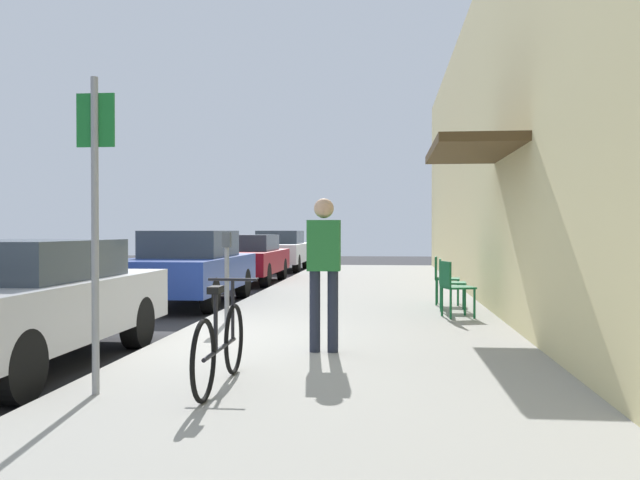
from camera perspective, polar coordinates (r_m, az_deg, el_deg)
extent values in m
plane|color=#2D2D30|center=(8.72, -13.16, -8.89)|extent=(60.00, 60.00, 0.00)
cube|color=#9E9B93|center=(10.24, 2.69, -7.08)|extent=(4.50, 32.00, 0.12)
cube|color=beige|center=(10.43, 16.18, 9.66)|extent=(0.30, 32.00, 6.15)
cube|color=#4C381E|center=(9.77, 12.64, 7.47)|extent=(1.10, 2.80, 0.12)
cube|color=#B7B7BC|center=(7.79, -24.32, -5.41)|extent=(1.80, 4.40, 0.62)
cube|color=#333D47|center=(7.89, -23.80, -1.55)|extent=(1.48, 2.11, 0.42)
cylinder|color=black|center=(8.72, -15.22, -6.77)|extent=(0.22, 0.64, 0.64)
cylinder|color=black|center=(9.40, -24.34, -6.26)|extent=(0.22, 0.64, 0.64)
cylinder|color=black|center=(6.28, -24.27, -9.78)|extent=(0.22, 0.64, 0.64)
cube|color=navy|center=(13.49, -11.06, -2.74)|extent=(1.80, 4.40, 0.63)
cube|color=#333D47|center=(13.61, -10.88, -0.30)|extent=(1.48, 2.11, 0.51)
cylinder|color=black|center=(14.63, -6.53, -3.68)|extent=(0.22, 0.64, 0.64)
cylinder|color=black|center=(15.04, -12.45, -3.57)|extent=(0.22, 0.64, 0.64)
cylinder|color=black|center=(11.99, -9.30, -4.68)|extent=(0.22, 0.64, 0.64)
cylinder|color=black|center=(12.49, -16.36, -4.48)|extent=(0.22, 0.64, 0.64)
cube|color=maroon|center=(18.71, -6.30, -1.80)|extent=(1.80, 4.40, 0.59)
cube|color=#333D47|center=(18.84, -6.20, -0.22)|extent=(1.48, 2.11, 0.44)
cylinder|color=black|center=(19.93, -3.25, -2.48)|extent=(0.22, 0.64, 0.64)
cylinder|color=black|center=(20.23, -7.69, -2.44)|extent=(0.22, 0.64, 0.64)
cylinder|color=black|center=(17.24, -4.66, -3.00)|extent=(0.22, 0.64, 0.64)
cylinder|color=black|center=(17.59, -9.75, -2.93)|extent=(0.22, 0.64, 0.64)
cube|color=silver|center=(24.55, -3.42, -1.08)|extent=(1.80, 4.40, 0.67)
cube|color=#333D47|center=(24.69, -3.37, 0.25)|extent=(1.48, 2.11, 0.47)
cylinder|color=black|center=(25.81, -1.20, -1.73)|extent=(0.22, 0.64, 0.64)
cylinder|color=black|center=(26.04, -4.67, -1.71)|extent=(0.22, 0.64, 0.64)
cylinder|color=black|center=(23.10, -2.01, -2.03)|extent=(0.22, 0.64, 0.64)
cylinder|color=black|center=(23.37, -5.87, -2.00)|extent=(0.22, 0.64, 0.64)
cylinder|color=slate|center=(9.94, -7.91, -3.78)|extent=(0.07, 0.07, 1.10)
cube|color=#383D42|center=(9.91, -7.91, 0.02)|extent=(0.12, 0.10, 0.22)
cylinder|color=gray|center=(5.80, -18.53, 0.32)|extent=(0.06, 0.06, 2.60)
cube|color=#19722D|center=(5.89, -18.49, 9.61)|extent=(0.32, 0.02, 0.44)
torus|color=black|center=(6.41, -7.30, -8.32)|extent=(0.04, 0.66, 0.66)
torus|color=black|center=(5.40, -9.84, -10.03)|extent=(0.04, 0.66, 0.66)
cylinder|color=black|center=(5.90, -8.46, -9.10)|extent=(0.04, 1.05, 0.04)
cylinder|color=black|center=(5.72, -8.84, -6.89)|extent=(0.04, 0.04, 0.50)
cube|color=black|center=(5.69, -8.84, -4.19)|extent=(0.10, 0.20, 0.06)
cylinder|color=black|center=(6.32, -7.41, -5.88)|extent=(0.03, 0.03, 0.56)
cylinder|color=black|center=(6.29, -7.42, -3.35)|extent=(0.46, 0.03, 0.03)
cylinder|color=#14592D|center=(10.90, 12.19, -5.10)|extent=(0.04, 0.04, 0.45)
cylinder|color=#14592D|center=(10.55, 12.96, -5.30)|extent=(0.04, 0.04, 0.45)
cylinder|color=#14592D|center=(10.76, 10.30, -5.17)|extent=(0.04, 0.04, 0.45)
cylinder|color=#14592D|center=(10.41, 11.02, -5.38)|extent=(0.04, 0.04, 0.45)
cube|color=#14592D|center=(10.63, 11.62, -3.95)|extent=(0.54, 0.54, 0.03)
cube|color=#14592D|center=(10.54, 10.59, -2.87)|extent=(0.15, 0.43, 0.40)
cylinder|color=#14592D|center=(11.72, 12.06, -4.69)|extent=(0.04, 0.04, 0.45)
cylinder|color=#14592D|center=(11.34, 12.16, -4.87)|extent=(0.04, 0.04, 0.45)
cylinder|color=#14592D|center=(11.71, 10.20, -4.69)|extent=(0.04, 0.04, 0.45)
cylinder|color=#14592D|center=(11.33, 10.23, -4.87)|extent=(0.04, 0.04, 0.45)
cube|color=#14592D|center=(11.50, 11.17, -3.59)|extent=(0.47, 0.47, 0.03)
cube|color=#14592D|center=(11.48, 10.15, -2.57)|extent=(0.06, 0.44, 0.40)
cylinder|color=#14592D|center=(12.65, 11.63, -4.28)|extent=(0.04, 0.04, 0.45)
cylinder|color=#14592D|center=(12.27, 11.61, -4.44)|extent=(0.04, 0.04, 0.45)
cylinder|color=#14592D|center=(12.66, 9.90, -4.27)|extent=(0.04, 0.04, 0.45)
cylinder|color=#14592D|center=(12.28, 9.84, -4.43)|extent=(0.04, 0.04, 0.45)
cube|color=#14592D|center=(12.45, 10.75, -3.26)|extent=(0.49, 0.49, 0.03)
cube|color=#14592D|center=(12.44, 9.80, -2.31)|extent=(0.08, 0.44, 0.40)
cylinder|color=#232838|center=(7.48, -0.44, -6.06)|extent=(0.12, 0.12, 0.90)
cylinder|color=#232838|center=(7.46, 1.10, -6.08)|extent=(0.12, 0.12, 0.90)
cube|color=#267233|center=(7.42, 0.33, -0.47)|extent=(0.36, 0.22, 0.56)
sphere|color=tan|center=(7.42, 0.33, 2.70)|extent=(0.22, 0.22, 0.22)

